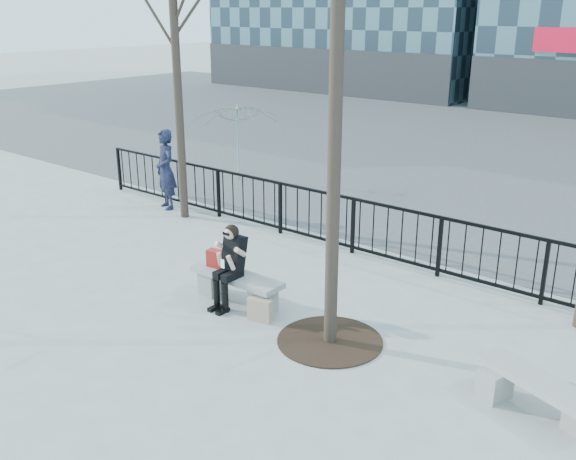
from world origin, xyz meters
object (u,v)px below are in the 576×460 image
Objects in this scene: bench_main at (237,285)px; standing_man at (166,170)px; seated_woman at (229,267)px; bench_second at (538,392)px.

standing_man reaches higher than bench_main.
seated_woman is at bearing -90.00° from bench_main.
seated_woman reaches higher than bench_main.
bench_main is 4.75m from bench_second.
seated_woman is at bearing -157.98° from bench_second.
bench_main is 0.89× the size of standing_man.
bench_main is at bearing -10.08° from standing_man.
bench_second is 4.77m from seated_woman.
seated_woman is (0.00, -0.16, 0.37)m from bench_main.
seated_woman reaches higher than bench_second.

